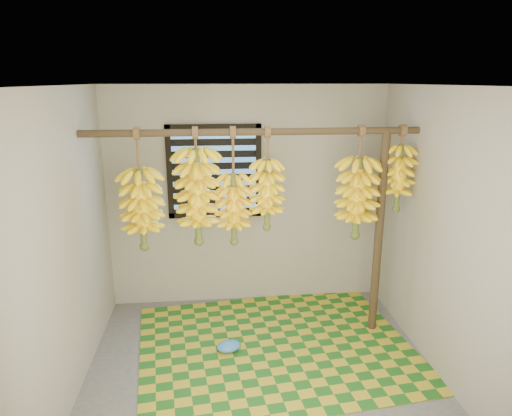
{
  "coord_description": "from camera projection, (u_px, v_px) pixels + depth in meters",
  "views": [
    {
      "loc": [
        -0.39,
        -3.3,
        2.44
      ],
      "look_at": [
        0.0,
        0.55,
        1.35
      ],
      "focal_mm": 32.0,
      "sensor_mm": 36.0,
      "label": 1
    }
  ],
  "objects": [
    {
      "name": "banana_bunch_b",
      "position": [
        197.0,
        197.0,
        4.09
      ],
      "size": [
        0.39,
        0.39,
        1.06
      ],
      "color": "brown",
      "rests_on": "hanging_pole"
    },
    {
      "name": "support_post",
      "position": [
        379.0,
        235.0,
        4.37
      ],
      "size": [
        0.08,
        0.08,
        2.0
      ],
      "primitive_type": "cylinder",
      "color": "#463520",
      "rests_on": "floor"
    },
    {
      "name": "floor",
      "position": [
        263.0,
        379.0,
        3.86
      ],
      "size": [
        3.0,
        3.0,
        0.01
      ],
      "primitive_type": "cube",
      "color": "#515151",
      "rests_on": "ground"
    },
    {
      "name": "banana_bunch_e",
      "position": [
        357.0,
        198.0,
        4.25
      ],
      "size": [
        0.37,
        0.37,
        1.06
      ],
      "color": "brown",
      "rests_on": "hanging_pole"
    },
    {
      "name": "woven_mat",
      "position": [
        275.0,
        346.0,
        4.33
      ],
      "size": [
        2.73,
        2.29,
        0.01
      ],
      "primitive_type": "cube",
      "rotation": [
        0.0,
        0.0,
        0.12
      ],
      "color": "#1B5619",
      "rests_on": "floor"
    },
    {
      "name": "wall_left",
      "position": [
        62.0,
        253.0,
        3.39
      ],
      "size": [
        0.01,
        3.0,
        2.4
      ],
      "primitive_type": "cube",
      "color": "gray",
      "rests_on": "floor"
    },
    {
      "name": "banana_bunch_c",
      "position": [
        234.0,
        209.0,
        4.16
      ],
      "size": [
        0.33,
        0.33,
        1.08
      ],
      "color": "brown",
      "rests_on": "hanging_pole"
    },
    {
      "name": "window",
      "position": [
        214.0,
        172.0,
        4.83
      ],
      "size": [
        1.0,
        0.04,
        1.0
      ],
      "color": "black",
      "rests_on": "wall_back"
    },
    {
      "name": "ceiling",
      "position": [
        264.0,
        85.0,
        3.21
      ],
      "size": [
        3.0,
        3.0,
        0.01
      ],
      "primitive_type": "cube",
      "color": "silver",
      "rests_on": "wall_back"
    },
    {
      "name": "plastic_bag",
      "position": [
        229.0,
        346.0,
        4.23
      ],
      "size": [
        0.27,
        0.23,
        0.09
      ],
      "primitive_type": "ellipsoid",
      "rotation": [
        0.0,
        0.0,
        0.29
      ],
      "color": "#3373C0",
      "rests_on": "woven_mat"
    },
    {
      "name": "hanging_pole",
      "position": [
        254.0,
        132.0,
        3.99
      ],
      "size": [
        3.0,
        0.06,
        0.06
      ],
      "primitive_type": "cylinder",
      "rotation": [
        0.0,
        1.57,
        0.0
      ],
      "color": "#463520",
      "rests_on": "wall_left"
    },
    {
      "name": "wall_back",
      "position": [
        247.0,
        198.0,
        4.97
      ],
      "size": [
        3.0,
        0.01,
        2.4
      ],
      "primitive_type": "cube",
      "color": "gray",
      "rests_on": "floor"
    },
    {
      "name": "wall_right",
      "position": [
        448.0,
        239.0,
        3.68
      ],
      "size": [
        0.01,
        3.0,
        2.4
      ],
      "primitive_type": "cube",
      "color": "gray",
      "rests_on": "floor"
    },
    {
      "name": "banana_bunch_f",
      "position": [
        399.0,
        178.0,
        4.24
      ],
      "size": [
        0.29,
        0.29,
        0.81
      ],
      "color": "brown",
      "rests_on": "hanging_pole"
    },
    {
      "name": "banana_bunch_a",
      "position": [
        142.0,
        210.0,
        4.07
      ],
      "size": [
        0.37,
        0.37,
        1.1
      ],
      "color": "brown",
      "rests_on": "hanging_pole"
    },
    {
      "name": "banana_bunch_d",
      "position": [
        267.0,
        194.0,
        4.15
      ],
      "size": [
        0.3,
        0.3,
        0.95
      ],
      "color": "brown",
      "rests_on": "hanging_pole"
    }
  ]
}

